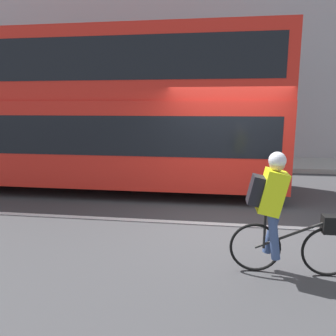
% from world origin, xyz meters
% --- Properties ---
extents(ground_plane, '(80.00, 80.00, 0.00)m').
position_xyz_m(ground_plane, '(0.00, 0.00, 0.00)').
color(ground_plane, '#38383A').
extents(road_center_line, '(50.00, 0.14, 0.01)m').
position_xyz_m(road_center_line, '(0.00, -0.04, 0.00)').
color(road_center_line, silver).
rests_on(road_center_line, ground_plane).
extents(sidewalk_curb, '(60.00, 2.39, 0.16)m').
position_xyz_m(sidewalk_curb, '(0.00, 6.10, 0.08)').
color(sidewalk_curb, gray).
rests_on(sidewalk_curb, ground_plane).
extents(building_facade, '(60.00, 0.30, 8.55)m').
position_xyz_m(building_facade, '(0.00, 7.44, 4.28)').
color(building_facade, '#9E9EA3').
rests_on(building_facade, ground_plane).
extents(bus, '(11.64, 2.44, 3.80)m').
position_xyz_m(bus, '(-4.52, 2.21, 2.10)').
color(bus, black).
rests_on(bus, ground_plane).
extents(cyclist_on_bike, '(1.54, 0.32, 1.58)m').
position_xyz_m(cyclist_on_bike, '(0.55, -1.71, 0.85)').
color(cyclist_on_bike, black).
rests_on(cyclist_on_bike, ground_plane).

